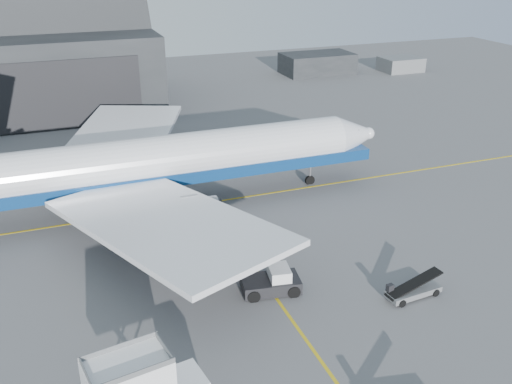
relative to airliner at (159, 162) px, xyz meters
name	(u,v)px	position (x,y,z in m)	size (l,w,h in m)	color
ground	(286,312)	(4.62, -20.82, -4.75)	(200.00, 200.00, 0.00)	#565659
taxi_lines	(231,234)	(4.62, -8.16, -4.74)	(80.00, 42.12, 0.02)	gold
distant_bldg_a	(317,73)	(42.62, 51.18, -4.75)	(14.00, 8.00, 4.00)	black
distant_bldg_b	(400,71)	(59.62, 47.18, -4.75)	(8.00, 6.00, 2.80)	slate
airliner	(159,162)	(0.00, 0.00, 0.00)	(48.41, 46.94, 16.99)	white
pushback_tug	(272,282)	(4.72, -17.97, -3.99)	(4.71, 3.18, 2.03)	black
belt_loader_b	(412,290)	(14.26, -22.41, -4.21)	(4.72, 1.97, 1.77)	slate
traffic_cone	(202,286)	(-0.26, -15.79, -4.47)	(0.41, 0.41, 0.59)	#FF4C08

